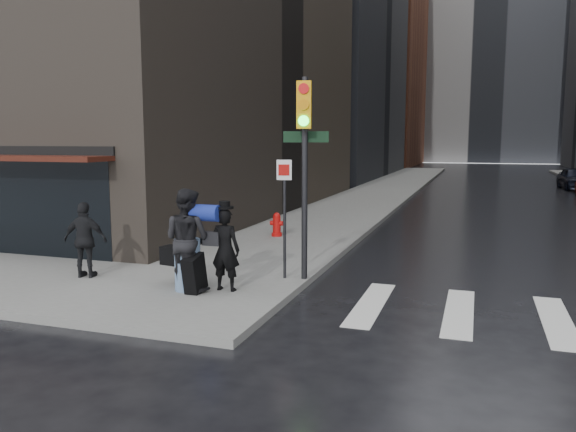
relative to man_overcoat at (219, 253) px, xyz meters
name	(u,v)px	position (x,y,z in m)	size (l,w,h in m)	color
ground	(181,301)	(-0.62, -0.43, -0.90)	(140.00, 140.00, 0.00)	black
sidewalk_left	(390,187)	(-0.62, 26.57, -0.82)	(4.00, 50.00, 0.15)	slate
bldg_left_far	(331,62)	(-13.62, 61.57, 12.10)	(22.00, 20.00, 26.00)	brown
bldg_distant	(488,49)	(5.38, 77.57, 15.10)	(40.00, 12.00, 32.00)	slate
man_overcoat	(219,253)	(0.00, 0.00, 0.00)	(0.92, 0.89, 1.79)	black
man_jeans	(187,239)	(-0.62, -0.13, 0.26)	(1.41, 0.97, 2.01)	black
man_greycoat	(85,240)	(-3.19, 0.09, 0.07)	(1.01, 0.57, 1.63)	black
traffic_light	(303,151)	(1.27, 1.37, 1.96)	(1.03, 0.57, 4.20)	black
fire_hydrant	(277,226)	(-1.09, 6.31, -0.42)	(0.40, 0.32, 0.73)	#B90D0B
parked_car_4	(575,178)	(10.53, 29.49, -0.20)	(1.66, 4.12, 1.40)	black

